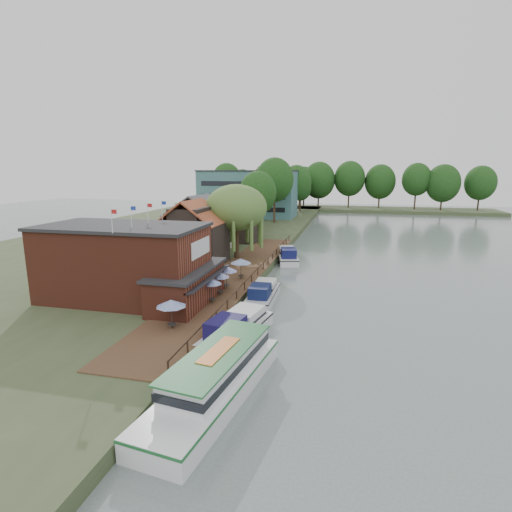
% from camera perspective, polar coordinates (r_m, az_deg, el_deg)
% --- Properties ---
extents(ground, '(260.00, 260.00, 0.00)m').
position_cam_1_polar(ground, '(37.29, 4.74, -8.79)').
color(ground, slate).
rests_on(ground, ground).
extents(land_bank, '(50.00, 140.00, 1.00)m').
position_cam_1_polar(land_bank, '(78.87, -13.20, 2.52)').
color(land_bank, '#384728').
rests_on(land_bank, ground).
extents(quay_deck, '(6.00, 50.00, 0.10)m').
position_cam_1_polar(quay_deck, '(47.94, -2.89, -2.65)').
color(quay_deck, '#47301E').
rests_on(quay_deck, land_bank).
extents(quay_rail, '(0.20, 49.00, 1.00)m').
position_cam_1_polar(quay_rail, '(47.63, 0.40, -2.18)').
color(quay_rail, black).
rests_on(quay_rail, land_bank).
extents(pub, '(20.00, 11.00, 7.30)m').
position_cam_1_polar(pub, '(39.49, -15.88, -0.97)').
color(pub, maroon).
rests_on(pub, land_bank).
extents(hotel_block, '(25.40, 12.40, 12.30)m').
position_cam_1_polar(hotel_block, '(108.08, -1.11, 8.93)').
color(hotel_block, '#38666B').
rests_on(hotel_block, land_bank).
extents(cottage_a, '(8.60, 7.60, 8.50)m').
position_cam_1_polar(cottage_a, '(53.07, -9.00, 3.30)').
color(cottage_a, black).
rests_on(cottage_a, land_bank).
extents(cottage_b, '(9.60, 8.60, 8.50)m').
position_cam_1_polar(cottage_b, '(63.36, -8.08, 4.76)').
color(cottage_b, beige).
rests_on(cottage_b, land_bank).
extents(cottage_c, '(7.60, 7.60, 8.50)m').
position_cam_1_polar(cottage_c, '(70.56, -2.36, 5.63)').
color(cottage_c, black).
rests_on(cottage_c, land_bank).
extents(willow, '(8.60, 8.60, 10.43)m').
position_cam_1_polar(willow, '(56.13, -2.82, 4.91)').
color(willow, '#476B2D').
rests_on(willow, land_bank).
extents(umbrella_0, '(2.38, 2.38, 2.38)m').
position_cam_1_polar(umbrella_0, '(32.21, -11.97, -8.13)').
color(umbrella_0, '#1C439B').
rests_on(umbrella_0, quay_deck).
extents(umbrella_1, '(1.99, 1.99, 2.38)m').
position_cam_1_polar(umbrella_1, '(37.66, -6.37, -4.93)').
color(umbrella_1, '#1B3B94').
rests_on(umbrella_1, quay_deck).
extents(umbrella_2, '(1.97, 1.97, 2.38)m').
position_cam_1_polar(umbrella_2, '(39.88, -5.18, -3.93)').
color(umbrella_2, navy).
rests_on(umbrella_2, quay_deck).
extents(umbrella_3, '(2.34, 2.34, 2.38)m').
position_cam_1_polar(umbrella_3, '(42.08, -4.26, -3.04)').
color(umbrella_3, '#1B2799').
rests_on(umbrella_3, quay_deck).
extents(umbrella_4, '(2.41, 2.41, 2.38)m').
position_cam_1_polar(umbrella_4, '(45.59, -2.17, -1.82)').
color(umbrella_4, navy).
rests_on(umbrella_4, quay_deck).
extents(cruiser_0, '(4.90, 10.45, 2.44)m').
position_cam_1_polar(cruiser_0, '(32.22, -2.75, -9.89)').
color(cruiser_0, silver).
rests_on(cruiser_0, ground).
extents(cruiser_1, '(3.10, 9.00, 2.13)m').
position_cam_1_polar(cruiser_1, '(41.44, 1.01, -5.02)').
color(cruiser_1, silver).
rests_on(cruiser_1, ground).
extents(cruiser_2, '(5.28, 9.93, 2.28)m').
position_cam_1_polar(cruiser_2, '(59.33, 4.51, 0.31)').
color(cruiser_2, white).
rests_on(cruiser_2, ground).
extents(tour_boat, '(5.51, 13.62, 2.89)m').
position_cam_1_polar(tour_boat, '(24.63, -5.97, -16.74)').
color(tour_boat, silver).
rests_on(tour_boat, ground).
extents(swan, '(0.44, 0.44, 0.44)m').
position_cam_1_polar(swan, '(27.92, -3.98, -15.85)').
color(swan, white).
rests_on(swan, ground).
extents(bank_tree_0, '(7.13, 7.13, 12.15)m').
position_cam_1_polar(bank_tree_0, '(76.87, 0.26, 7.55)').
color(bank_tree_0, '#143811').
rests_on(bank_tree_0, land_bank).
extents(bank_tree_1, '(6.31, 6.31, 10.16)m').
position_cam_1_polar(bank_tree_1, '(87.00, -0.03, 7.43)').
color(bank_tree_1, '#143811').
rests_on(bank_tree_1, land_bank).
extents(bank_tree_2, '(8.92, 8.92, 15.19)m').
position_cam_1_polar(bank_tree_2, '(94.73, 2.65, 9.34)').
color(bank_tree_2, '#143811').
rests_on(bank_tree_2, land_bank).
extents(bank_tree_3, '(8.61, 8.61, 13.72)m').
position_cam_1_polar(bank_tree_3, '(115.05, 5.76, 9.43)').
color(bank_tree_3, '#143811').
rests_on(bank_tree_3, land_bank).
extents(bank_tree_4, '(6.46, 6.46, 10.59)m').
position_cam_1_polar(bank_tree_4, '(122.41, 6.37, 8.85)').
color(bank_tree_4, '#143811').
rests_on(bank_tree_4, land_bank).
extents(bank_tree_5, '(7.31, 7.31, 12.01)m').
position_cam_1_polar(bank_tree_5, '(131.13, 6.24, 9.38)').
color(bank_tree_5, '#143811').
rests_on(bank_tree_5, land_bank).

